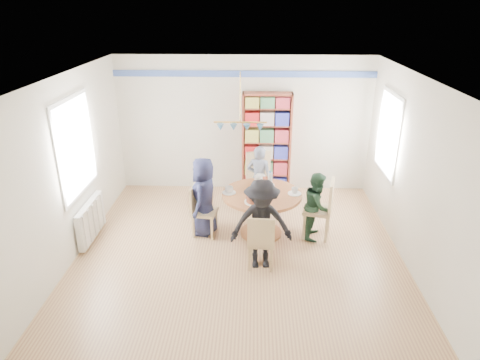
{
  "coord_description": "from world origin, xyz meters",
  "views": [
    {
      "loc": [
        0.21,
        -5.74,
        3.65
      ],
      "look_at": [
        0.0,
        0.4,
        1.05
      ],
      "focal_mm": 32.0,
      "sensor_mm": 36.0,
      "label": 1
    }
  ],
  "objects_px": {
    "person_left": "(204,197)",
    "person_right": "(317,205)",
    "dining_table": "(262,204)",
    "chair_left": "(200,208)",
    "chair_far": "(260,178)",
    "person_far": "(259,179)",
    "person_near": "(261,225)",
    "chair_near": "(261,240)",
    "chair_right": "(323,206)",
    "bookshelf": "(266,145)",
    "radiator": "(91,220)"
  },
  "relations": [
    {
      "from": "person_right",
      "to": "chair_left",
      "type": "bearing_deg",
      "value": 103.57
    },
    {
      "from": "chair_near",
      "to": "person_left",
      "type": "xyz_separation_m",
      "value": [
        -0.93,
        1.02,
        0.19
      ]
    },
    {
      "from": "chair_near",
      "to": "person_left",
      "type": "distance_m",
      "value": 1.39
    },
    {
      "from": "dining_table",
      "to": "chair_far",
      "type": "xyz_separation_m",
      "value": [
        -0.02,
        1.05,
        0.03
      ]
    },
    {
      "from": "person_near",
      "to": "person_right",
      "type": "bearing_deg",
      "value": 39.46
    },
    {
      "from": "person_left",
      "to": "person_right",
      "type": "xyz_separation_m",
      "value": [
        1.84,
        -0.06,
        -0.1
      ]
    },
    {
      "from": "person_far",
      "to": "dining_table",
      "type": "bearing_deg",
      "value": 108.44
    },
    {
      "from": "dining_table",
      "to": "person_far",
      "type": "height_order",
      "value": "person_far"
    },
    {
      "from": "bookshelf",
      "to": "radiator",
      "type": "bearing_deg",
      "value": -144.61
    },
    {
      "from": "radiator",
      "to": "chair_far",
      "type": "relative_size",
      "value": 0.94
    },
    {
      "from": "radiator",
      "to": "person_far",
      "type": "xyz_separation_m",
      "value": [
        2.73,
        1.13,
        0.28
      ]
    },
    {
      "from": "chair_left",
      "to": "person_far",
      "type": "relative_size",
      "value": 0.69
    },
    {
      "from": "chair_right",
      "to": "person_far",
      "type": "relative_size",
      "value": 0.79
    },
    {
      "from": "person_left",
      "to": "person_near",
      "type": "xyz_separation_m",
      "value": [
        0.93,
        -0.95,
        0.02
      ]
    },
    {
      "from": "chair_far",
      "to": "chair_near",
      "type": "bearing_deg",
      "value": -89.89
    },
    {
      "from": "dining_table",
      "to": "chair_left",
      "type": "bearing_deg",
      "value": -178.12
    },
    {
      "from": "chair_near",
      "to": "person_near",
      "type": "bearing_deg",
      "value": 89.26
    },
    {
      "from": "person_right",
      "to": "person_near",
      "type": "xyz_separation_m",
      "value": [
        -0.92,
        -0.89,
        0.12
      ]
    },
    {
      "from": "chair_right",
      "to": "dining_table",
      "type": "bearing_deg",
      "value": 177.24
    },
    {
      "from": "chair_near",
      "to": "person_far",
      "type": "distance_m",
      "value": 1.87
    },
    {
      "from": "dining_table",
      "to": "chair_far",
      "type": "bearing_deg",
      "value": 91.09
    },
    {
      "from": "dining_table",
      "to": "person_near",
      "type": "distance_m",
      "value": 0.94
    },
    {
      "from": "chair_left",
      "to": "chair_near",
      "type": "height_order",
      "value": "chair_left"
    },
    {
      "from": "chair_far",
      "to": "person_left",
      "type": "relative_size",
      "value": 0.79
    },
    {
      "from": "chair_right",
      "to": "bookshelf",
      "type": "height_order",
      "value": "bookshelf"
    },
    {
      "from": "chair_right",
      "to": "person_right",
      "type": "xyz_separation_m",
      "value": [
        -0.1,
        0.0,
        0.01
      ]
    },
    {
      "from": "person_right",
      "to": "chair_near",
      "type": "bearing_deg",
      "value": 150.3
    },
    {
      "from": "chair_far",
      "to": "person_near",
      "type": "relative_size",
      "value": 0.77
    },
    {
      "from": "person_left",
      "to": "bookshelf",
      "type": "relative_size",
      "value": 0.66
    },
    {
      "from": "person_near",
      "to": "chair_left",
      "type": "bearing_deg",
      "value": 133.11
    },
    {
      "from": "dining_table",
      "to": "chair_far",
      "type": "height_order",
      "value": "chair_far"
    },
    {
      "from": "chair_far",
      "to": "person_far",
      "type": "bearing_deg",
      "value": -94.84
    },
    {
      "from": "radiator",
      "to": "bookshelf",
      "type": "bearing_deg",
      "value": 35.39
    },
    {
      "from": "radiator",
      "to": "chair_near",
      "type": "height_order",
      "value": "chair_near"
    },
    {
      "from": "person_left",
      "to": "person_far",
      "type": "distance_m",
      "value": 1.24
    },
    {
      "from": "dining_table",
      "to": "chair_far",
      "type": "distance_m",
      "value": 1.05
    },
    {
      "from": "person_far",
      "to": "bookshelf",
      "type": "distance_m",
      "value": 0.99
    },
    {
      "from": "radiator",
      "to": "chair_left",
      "type": "xyz_separation_m",
      "value": [
        1.76,
        0.24,
        0.13
      ]
    },
    {
      "from": "dining_table",
      "to": "chair_near",
      "type": "relative_size",
      "value": 1.5
    },
    {
      "from": "person_right",
      "to": "person_near",
      "type": "height_order",
      "value": "person_near"
    },
    {
      "from": "chair_right",
      "to": "person_right",
      "type": "distance_m",
      "value": 0.1
    },
    {
      "from": "dining_table",
      "to": "person_right",
      "type": "distance_m",
      "value": 0.9
    },
    {
      "from": "bookshelf",
      "to": "person_far",
      "type": "bearing_deg",
      "value": -99.04
    },
    {
      "from": "chair_left",
      "to": "person_right",
      "type": "relative_size",
      "value": 0.77
    },
    {
      "from": "chair_left",
      "to": "bookshelf",
      "type": "height_order",
      "value": "bookshelf"
    },
    {
      "from": "chair_near",
      "to": "bookshelf",
      "type": "bearing_deg",
      "value": 87.43
    },
    {
      "from": "chair_left",
      "to": "chair_far",
      "type": "height_order",
      "value": "chair_far"
    },
    {
      "from": "chair_right",
      "to": "person_far",
      "type": "bearing_deg",
      "value": 138.76
    },
    {
      "from": "person_near",
      "to": "bookshelf",
      "type": "bearing_deg",
      "value": 82.67
    },
    {
      "from": "person_near",
      "to": "chair_far",
      "type": "bearing_deg",
      "value": 85.42
    }
  ]
}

